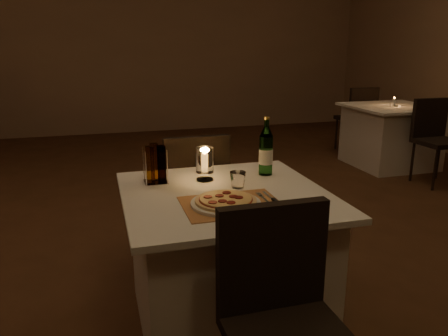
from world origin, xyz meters
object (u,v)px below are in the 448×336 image
object	(u,v)px
main_table	(225,259)
plate	(226,203)
tumbler	(238,180)
chair_far	(195,186)
neighbor_table_right	(390,136)
chair_near	(282,305)
hurricane_candle	(205,161)
pizza	(226,200)
water_bottle	(266,152)

from	to	relation	value
main_table	plate	size ratio (longest dim) A/B	3.12
main_table	tumbler	distance (m)	0.42
chair_far	tumbler	distance (m)	0.70
main_table	neighbor_table_right	size ratio (longest dim) A/B	1.00
chair_near	hurricane_candle	xyz separation A→B (m)	(-0.05, 0.94, 0.30)
chair_far	pizza	size ratio (longest dim) A/B	3.21
chair_far	pizza	xyz separation A→B (m)	(-0.05, -0.89, 0.22)
neighbor_table_right	hurricane_candle	bearing A→B (deg)	-141.84
tumbler	hurricane_candle	xyz separation A→B (m)	(-0.13, 0.17, 0.07)
chair_near	hurricane_candle	size ratio (longest dim) A/B	4.93
tumbler	neighbor_table_right	distance (m)	3.71
main_table	chair_far	bearing A→B (deg)	90.00
plate	hurricane_candle	xyz separation A→B (m)	(0.00, 0.40, 0.10)
chair_far	hurricane_candle	world-z (taller)	hurricane_candle
chair_far	pizza	world-z (taller)	chair_far
main_table	neighbor_table_right	world-z (taller)	same
main_table	chair_near	xyz separation A→B (m)	(-0.00, -0.71, 0.18)
plate	pizza	xyz separation A→B (m)	(-0.00, -0.00, 0.02)
chair_far	water_bottle	bearing A→B (deg)	-57.35
main_table	tumbler	xyz separation A→B (m)	(0.08, 0.06, 0.41)
main_table	plate	bearing A→B (deg)	-105.52
plate	hurricane_candle	distance (m)	0.41
plate	tumbler	bearing A→B (deg)	60.45
chair_near	neighbor_table_right	distance (m)	4.30
plate	neighbor_table_right	world-z (taller)	plate
chair_near	water_bottle	xyz separation A→B (m)	(0.31, 0.95, 0.32)
chair_near	tumbler	xyz separation A→B (m)	(0.08, 0.77, 0.23)
hurricane_candle	neighbor_table_right	xyz separation A→B (m)	(2.90, 2.28, -0.47)
hurricane_candle	neighbor_table_right	bearing A→B (deg)	38.16
main_table	hurricane_candle	bearing A→B (deg)	102.19
chair_near	hurricane_candle	world-z (taller)	hurricane_candle
tumbler	hurricane_candle	world-z (taller)	hurricane_candle
chair_far	plate	bearing A→B (deg)	-93.20
chair_far	neighbor_table_right	size ratio (longest dim) A/B	0.90
pizza	water_bottle	distance (m)	0.56
pizza	hurricane_candle	world-z (taller)	hurricane_candle
chair_near	neighbor_table_right	size ratio (longest dim) A/B	0.90
plate	hurricane_candle	world-z (taller)	hurricane_candle
main_table	neighbor_table_right	distance (m)	3.79
neighbor_table_right	chair_near	bearing A→B (deg)	-131.57
pizza	water_bottle	size ratio (longest dim) A/B	0.86
chair_far	pizza	bearing A→B (deg)	-93.22
chair_near	hurricane_candle	bearing A→B (deg)	92.94
chair_near	plate	size ratio (longest dim) A/B	2.81
water_bottle	plate	bearing A→B (deg)	-130.57
water_bottle	tumbler	bearing A→B (deg)	-141.10
chair_far	tumbler	world-z (taller)	chair_far
plate	tumbler	world-z (taller)	tumbler
chair_near	tumbler	bearing A→B (deg)	83.76
tumbler	neighbor_table_right	world-z (taller)	tumbler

